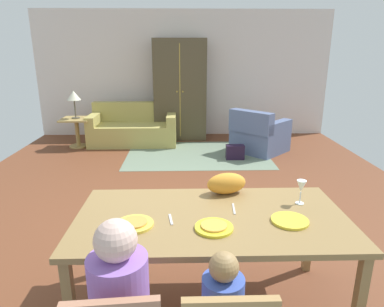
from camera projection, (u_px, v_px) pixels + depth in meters
ground_plane at (185, 190)px, 4.75m from camera, size 6.42×6.55×0.02m
back_wall at (183, 74)px, 7.53m from camera, size 6.42×0.10×2.70m
dining_table at (211, 224)px, 2.39m from camera, size 1.89×0.97×0.76m
plate_near_man at (135, 224)px, 2.24m from camera, size 0.25×0.25×0.02m
pizza_near_man at (135, 222)px, 2.23m from camera, size 0.17×0.17×0.01m
plate_near_child at (214, 228)px, 2.19m from camera, size 0.25×0.25×0.02m
pizza_near_child at (214, 226)px, 2.19m from camera, size 0.17×0.17×0.01m
plate_near_woman at (290, 221)px, 2.28m from camera, size 0.25×0.25×0.02m
wine_glass at (301, 187)px, 2.52m from camera, size 0.07×0.07×0.19m
fork at (171, 219)px, 2.31m from camera, size 0.04×0.15×0.01m
knife at (234, 209)px, 2.47m from camera, size 0.03×0.17×0.01m
cat at (226, 183)px, 2.72m from camera, size 0.35×0.23×0.17m
area_rug at (197, 154)px, 6.34m from camera, size 2.60×1.80×0.01m
couch at (134, 129)px, 7.04m from camera, size 1.75×0.86×0.82m
armchair at (259, 135)px, 6.43m from camera, size 1.21×1.21×0.82m
armoire at (180, 90)px, 7.24m from camera, size 1.10×0.59×2.10m
side_table at (77, 128)px, 6.74m from camera, size 0.56×0.56×0.58m
table_lamp at (74, 96)px, 6.56m from camera, size 0.26×0.26×0.54m
handbag at (235, 152)px, 6.03m from camera, size 0.32×0.16×0.26m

